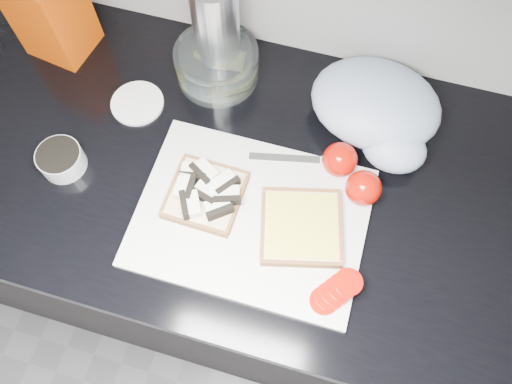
{
  "coord_description": "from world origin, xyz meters",
  "views": [
    {
      "loc": [
        0.18,
        0.79,
        1.72
      ],
      "look_at": [
        0.08,
        1.13,
        0.95
      ],
      "focal_mm": 35.0,
      "sensor_mm": 36.0,
      "label": 1
    }
  ],
  "objects_px": {
    "glass_bowl": "(217,64)",
    "steel_canister": "(217,29)",
    "cutting_board": "(251,217)",
    "bread_bag": "(50,11)"
  },
  "relations": [
    {
      "from": "cutting_board",
      "to": "glass_bowl",
      "type": "relative_size",
      "value": 2.42
    },
    {
      "from": "bread_bag",
      "to": "steel_canister",
      "type": "height_order",
      "value": "steel_canister"
    },
    {
      "from": "glass_bowl",
      "to": "steel_canister",
      "type": "relative_size",
      "value": 0.79
    },
    {
      "from": "steel_canister",
      "to": "cutting_board",
      "type": "bearing_deg",
      "value": -63.0
    },
    {
      "from": "cutting_board",
      "to": "steel_canister",
      "type": "bearing_deg",
      "value": 117.0
    },
    {
      "from": "glass_bowl",
      "to": "steel_canister",
      "type": "xyz_separation_m",
      "value": [
        -0.0,
        0.02,
        0.07
      ]
    },
    {
      "from": "cutting_board",
      "to": "bread_bag",
      "type": "height_order",
      "value": "bread_bag"
    },
    {
      "from": "glass_bowl",
      "to": "bread_bag",
      "type": "distance_m",
      "value": 0.34
    },
    {
      "from": "glass_bowl",
      "to": "steel_canister",
      "type": "distance_m",
      "value": 0.08
    },
    {
      "from": "steel_canister",
      "to": "bread_bag",
      "type": "bearing_deg",
      "value": -173.66
    }
  ]
}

